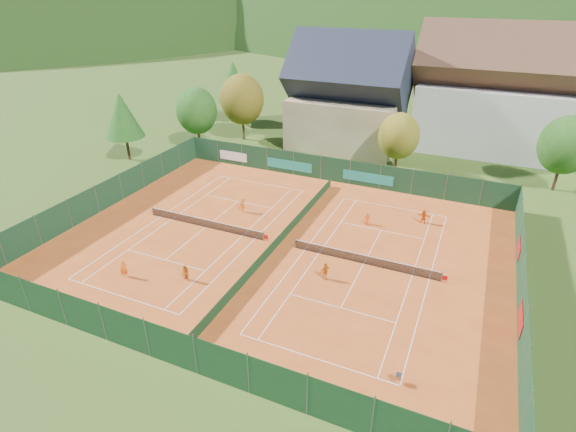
{
  "coord_description": "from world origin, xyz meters",
  "views": [
    {
      "loc": [
        15.05,
        -32.09,
        21.57
      ],
      "look_at": [
        0.0,
        2.0,
        2.0
      ],
      "focal_mm": 28.0,
      "sensor_mm": 36.0,
      "label": 1
    }
  ],
  "objects_px": {
    "hotel_block_a": "(495,98)",
    "player_right_near": "(325,271)",
    "chalet": "(348,99)",
    "player_right_far_b": "(424,216)",
    "player_left_mid": "(185,273)",
    "player_right_far_a": "(367,219)",
    "player_left_near": "(124,269)",
    "player_left_far": "(243,205)",
    "ball_hopper": "(399,376)"
  },
  "relations": [
    {
      "from": "hotel_block_a",
      "to": "player_left_far",
      "type": "bearing_deg",
      "value": -125.22
    },
    {
      "from": "chalet",
      "to": "player_right_far_b",
      "type": "height_order",
      "value": "chalet"
    },
    {
      "from": "player_left_near",
      "to": "player_right_far_a",
      "type": "xyz_separation_m",
      "value": [
        15.84,
        16.77,
        -0.16
      ]
    },
    {
      "from": "hotel_block_a",
      "to": "player_right_near",
      "type": "height_order",
      "value": "hotel_block_a"
    },
    {
      "from": "chalet",
      "to": "player_right_near",
      "type": "relative_size",
      "value": 10.5
    },
    {
      "from": "chalet",
      "to": "player_right_far_a",
      "type": "distance_m",
      "value": 25.5
    },
    {
      "from": "hotel_block_a",
      "to": "player_left_mid",
      "type": "xyz_separation_m",
      "value": [
        -20.54,
        -44.17,
        -6.66
      ]
    },
    {
      "from": "player_left_mid",
      "to": "player_right_near",
      "type": "height_order",
      "value": "player_right_near"
    },
    {
      "from": "hotel_block_a",
      "to": "player_left_far",
      "type": "height_order",
      "value": "hotel_block_a"
    },
    {
      "from": "player_right_near",
      "to": "player_right_far_a",
      "type": "xyz_separation_m",
      "value": [
        0.69,
        10.49,
        -0.15
      ]
    },
    {
      "from": "player_right_far_a",
      "to": "player_left_far",
      "type": "bearing_deg",
      "value": -6.87
    },
    {
      "from": "chalet",
      "to": "player_left_far",
      "type": "distance_m",
      "value": 26.4
    },
    {
      "from": "hotel_block_a",
      "to": "player_right_far_b",
      "type": "relative_size",
      "value": 14.56
    },
    {
      "from": "player_left_mid",
      "to": "player_left_far",
      "type": "relative_size",
      "value": 0.92
    },
    {
      "from": "player_right_near",
      "to": "player_right_far_b",
      "type": "height_order",
      "value": "player_right_near"
    },
    {
      "from": "player_left_near",
      "to": "chalet",
      "type": "bearing_deg",
      "value": 36.25
    },
    {
      "from": "ball_hopper",
      "to": "player_right_far_a",
      "type": "distance_m",
      "value": 20.02
    },
    {
      "from": "player_left_near",
      "to": "player_right_far_a",
      "type": "height_order",
      "value": "player_left_near"
    },
    {
      "from": "ball_hopper",
      "to": "player_right_near",
      "type": "xyz_separation_m",
      "value": [
        -7.63,
        8.29,
        0.22
      ]
    },
    {
      "from": "chalet",
      "to": "player_left_near",
      "type": "relative_size",
      "value": 10.4
    },
    {
      "from": "chalet",
      "to": "player_left_mid",
      "type": "xyz_separation_m",
      "value": [
        -1.54,
        -38.17,
        -5.91
      ]
    },
    {
      "from": "player_right_near",
      "to": "player_right_far_a",
      "type": "height_order",
      "value": "player_right_near"
    },
    {
      "from": "player_right_near",
      "to": "player_right_far_b",
      "type": "distance_m",
      "value": 14.25
    },
    {
      "from": "player_left_near",
      "to": "player_left_mid",
      "type": "bearing_deg",
      "value": -27.13
    },
    {
      "from": "chalet",
      "to": "player_right_far_a",
      "type": "relative_size",
      "value": 13.12
    },
    {
      "from": "ball_hopper",
      "to": "player_left_near",
      "type": "height_order",
      "value": "player_left_near"
    },
    {
      "from": "hotel_block_a",
      "to": "player_left_near",
      "type": "bearing_deg",
      "value": -119.12
    },
    {
      "from": "player_right_near",
      "to": "player_right_far_a",
      "type": "bearing_deg",
      "value": 35.27
    },
    {
      "from": "player_left_mid",
      "to": "hotel_block_a",
      "type": "bearing_deg",
      "value": 84.41
    },
    {
      "from": "chalet",
      "to": "player_left_mid",
      "type": "bearing_deg",
      "value": -92.3
    },
    {
      "from": "hotel_block_a",
      "to": "player_left_mid",
      "type": "distance_m",
      "value": 49.16
    },
    {
      "from": "player_left_far",
      "to": "player_right_far_b",
      "type": "distance_m",
      "value": 18.45
    },
    {
      "from": "player_left_far",
      "to": "player_right_far_a",
      "type": "xyz_separation_m",
      "value": [
        12.63,
        2.59,
        -0.16
      ]
    },
    {
      "from": "chalet",
      "to": "player_left_mid",
      "type": "relative_size",
      "value": 11.28
    },
    {
      "from": "chalet",
      "to": "player_right_far_b",
      "type": "relative_size",
      "value": 10.92
    },
    {
      "from": "chalet",
      "to": "player_right_far_b",
      "type": "bearing_deg",
      "value": -54.68
    },
    {
      "from": "chalet",
      "to": "player_right_far_b",
      "type": "xyz_separation_m",
      "value": [
        14.46,
        -20.4,
        -5.88
      ]
    },
    {
      "from": "hotel_block_a",
      "to": "ball_hopper",
      "type": "relative_size",
      "value": 27.0
    },
    {
      "from": "player_left_mid",
      "to": "player_right_far_a",
      "type": "bearing_deg",
      "value": 73.74
    },
    {
      "from": "player_left_far",
      "to": "player_right_near",
      "type": "xyz_separation_m",
      "value": [
        11.94,
        -7.9,
        -0.01
      ]
    },
    {
      "from": "player_left_near",
      "to": "player_left_mid",
      "type": "relative_size",
      "value": 1.08
    },
    {
      "from": "player_left_mid",
      "to": "chalet",
      "type": "bearing_deg",
      "value": 107.05
    },
    {
      "from": "player_left_near",
      "to": "player_left_far",
      "type": "xyz_separation_m",
      "value": [
        3.21,
        14.17,
        0.0
      ]
    },
    {
      "from": "chalet",
      "to": "player_right_near",
      "type": "height_order",
      "value": "chalet"
    },
    {
      "from": "hotel_block_a",
      "to": "player_left_mid",
      "type": "height_order",
      "value": "hotel_block_a"
    },
    {
      "from": "hotel_block_a",
      "to": "ball_hopper",
      "type": "distance_m",
      "value": 48.28
    },
    {
      "from": "player_left_mid",
      "to": "player_right_far_b",
      "type": "relative_size",
      "value": 0.97
    },
    {
      "from": "player_right_far_b",
      "to": "player_left_mid",
      "type": "bearing_deg",
      "value": 49.29
    },
    {
      "from": "player_left_far",
      "to": "player_right_far_b",
      "type": "bearing_deg",
      "value": -140.33
    },
    {
      "from": "player_left_near",
      "to": "player_right_near",
      "type": "xyz_separation_m",
      "value": [
        15.15,
        6.28,
        -0.01
      ]
    }
  ]
}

